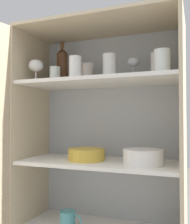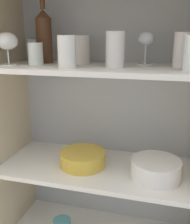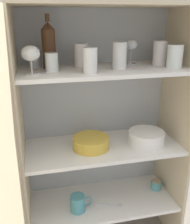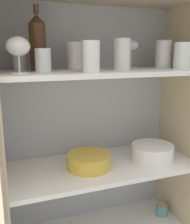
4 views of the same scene
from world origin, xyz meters
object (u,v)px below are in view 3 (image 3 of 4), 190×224
Objects in this scene: mixing_bowl_large at (91,142)px; coffee_mug_primary at (78,203)px; wine_bottle at (49,45)px; storage_jar at (156,185)px; plate_stack_white at (146,138)px.

mixing_bowl_large reaches higher than coffee_mug_primary.
wine_bottle reaches higher than storage_jar.
storage_jar is (0.55, 0.09, -0.02)m from coffee_mug_primary.
mixing_bowl_large is 1.60× the size of coffee_mug_primary.
storage_jar is (0.46, 0.04, -0.39)m from mixing_bowl_large.
mixing_bowl_large is at bearing -175.24° from storage_jar.
plate_stack_white is at bearing 3.33° from coffee_mug_primary.
storage_jar is at bearing 4.76° from mixing_bowl_large.
plate_stack_white reaches higher than coffee_mug_primary.
wine_bottle is 3.99× the size of storage_jar.
plate_stack_white is 3.09× the size of storage_jar.
coffee_mug_primary is 0.56m from storage_jar.
plate_stack_white is 0.42m from storage_jar.
plate_stack_white is 0.33m from mixing_bowl_large.
wine_bottle is 1.29× the size of mixing_bowl_large.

